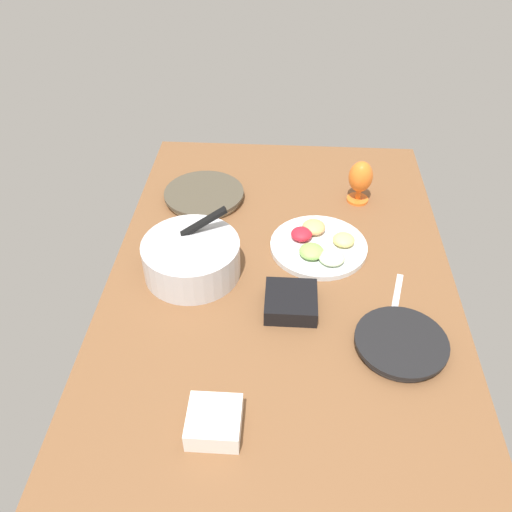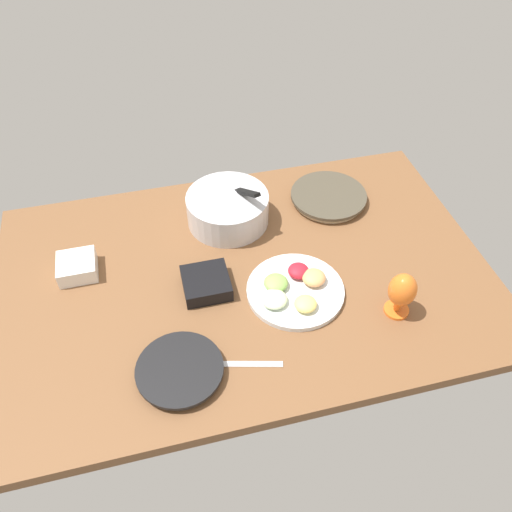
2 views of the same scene
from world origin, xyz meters
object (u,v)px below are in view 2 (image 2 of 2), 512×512
at_px(fruit_platter, 295,289).
at_px(square_bowl_white, 77,266).
at_px(dinner_plate_right, 328,197).
at_px(hurricane_glass_orange, 402,292).
at_px(mixing_bowl, 229,208).
at_px(dinner_plate_left, 180,371).
at_px(square_bowl_black, 206,283).

relative_size(fruit_platter, square_bowl_white, 2.53).
relative_size(dinner_plate_right, square_bowl_white, 2.33).
distance_m(hurricane_glass_orange, square_bowl_white, 1.03).
distance_m(dinner_plate_right, mixing_bowl, 0.39).
bearing_deg(square_bowl_white, mixing_bowl, 13.83).
distance_m(dinner_plate_left, mixing_bowl, 0.65).
bearing_deg(fruit_platter, dinner_plate_right, 57.59).
bearing_deg(mixing_bowl, fruit_platter, -71.55).
height_order(dinner_plate_left, square_bowl_black, square_bowl_black).
height_order(dinner_plate_left, dinner_plate_right, dinner_plate_right).
distance_m(dinner_plate_left, square_bowl_black, 0.32).
relative_size(dinner_plate_right, mixing_bowl, 0.98).
bearing_deg(hurricane_glass_orange, mixing_bowl, 127.75).
xyz_separation_m(hurricane_glass_orange, square_bowl_black, (-0.55, 0.23, -0.06)).
bearing_deg(hurricane_glass_orange, square_bowl_white, 157.06).
xyz_separation_m(square_bowl_black, square_bowl_white, (-0.40, 0.17, 0.00)).
bearing_deg(dinner_plate_right, square_bowl_white, -170.77).
relative_size(dinner_plate_right, square_bowl_black, 1.94).
bearing_deg(dinner_plate_left, hurricane_glass_orange, 4.93).
height_order(hurricane_glass_orange, square_bowl_white, hurricane_glass_orange).
relative_size(dinner_plate_left, mixing_bowl, 0.84).
relative_size(dinner_plate_right, fruit_platter, 0.92).
height_order(dinner_plate_left, square_bowl_white, square_bowl_white).
distance_m(mixing_bowl, square_bowl_black, 0.33).
distance_m(fruit_platter, square_bowl_white, 0.71).
relative_size(fruit_platter, square_bowl_black, 2.12).
distance_m(dinner_plate_right, square_bowl_black, 0.61).
xyz_separation_m(fruit_platter, square_bowl_white, (-0.66, 0.25, 0.01)).
relative_size(dinner_plate_left, square_bowl_white, 2.00).
bearing_deg(square_bowl_black, mixing_bowl, 65.24).
distance_m(mixing_bowl, fruit_platter, 0.41).
bearing_deg(square_bowl_white, dinner_plate_left, -59.62).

